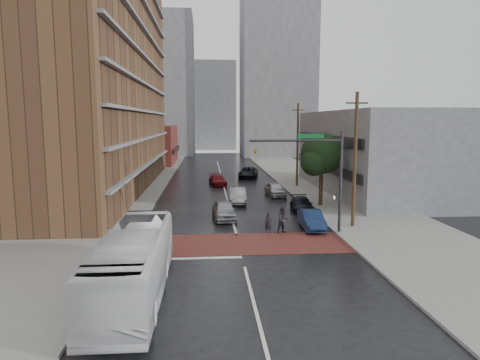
{
  "coord_description": "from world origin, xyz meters",
  "views": [
    {
      "loc": [
        -1.97,
        -26.39,
        7.93
      ],
      "look_at": [
        0.48,
        5.48,
        3.5
      ],
      "focal_mm": 32.0,
      "sensor_mm": 36.0,
      "label": 1
    }
  ],
  "objects": [
    {
      "name": "utility_pole_far",
      "position": [
        8.8,
        24.0,
        5.14
      ],
      "size": [
        1.6,
        0.26,
        10.0
      ],
      "color": "#473321",
      "rests_on": "ground"
    },
    {
      "name": "car_travel_b",
      "position": [
        0.93,
        14.36,
        0.73
      ],
      "size": [
        1.69,
        4.48,
        1.46
      ],
      "primitive_type": "imported",
      "rotation": [
        0.0,
        0.0,
        -0.03
      ],
      "color": "#A1A4A9",
      "rests_on": "ground"
    },
    {
      "name": "crosswalk",
      "position": [
        0.0,
        0.5,
        0.01
      ],
      "size": [
        14.0,
        5.0,
        0.02
      ],
      "primitive_type": "cube",
      "color": "maroon",
      "rests_on": "ground"
    },
    {
      "name": "suv_travel",
      "position": [
        3.74,
        32.88,
        0.76
      ],
      "size": [
        3.37,
        5.78,
        1.51
      ],
      "primitive_type": "imported",
      "rotation": [
        0.0,
        0.0,
        -0.17
      ],
      "color": "black",
      "rests_on": "ground"
    },
    {
      "name": "pedestrian_b",
      "position": [
        3.37,
        3.0,
        0.93
      ],
      "size": [
        1.09,
        0.98,
        1.86
      ],
      "primitive_type": "imported",
      "rotation": [
        0.0,
        0.0,
        0.36
      ],
      "color": "#272127",
      "rests_on": "ground"
    },
    {
      "name": "signal_mast",
      "position": [
        5.85,
        2.5,
        4.73
      ],
      "size": [
        6.5,
        0.3,
        7.2
      ],
      "color": "#2D2D33",
      "rests_on": "ground"
    },
    {
      "name": "distant_tower_center",
      "position": [
        0.0,
        95.0,
        12.0
      ],
      "size": [
        12.0,
        10.0,
        24.0
      ],
      "primitive_type": "cube",
      "color": "gray",
      "rests_on": "ground"
    },
    {
      "name": "car_travel_a",
      "position": [
        -0.67,
        7.55,
        0.75
      ],
      "size": [
        2.07,
        4.51,
        1.5
      ],
      "primitive_type": "imported",
      "rotation": [
        0.0,
        0.0,
        0.07
      ],
      "color": "#A1A3A9",
      "rests_on": "ground"
    },
    {
      "name": "distant_tower_west",
      "position": [
        -14.0,
        78.0,
        16.0
      ],
      "size": [
        18.0,
        16.0,
        32.0
      ],
      "primitive_type": "cube",
      "color": "gray",
      "rests_on": "ground"
    },
    {
      "name": "car_parked_near",
      "position": [
        5.68,
        4.0,
        0.69
      ],
      "size": [
        1.56,
        4.2,
        1.37
      ],
      "primitive_type": "imported",
      "rotation": [
        0.0,
        0.0,
        -0.03
      ],
      "color": "#142447",
      "rests_on": "ground"
    },
    {
      "name": "distant_tower_east",
      "position": [
        14.0,
        72.0,
        18.0
      ],
      "size": [
        16.0,
        14.0,
        36.0
      ],
      "primitive_type": "cube",
      "color": "gray",
      "rests_on": "ground"
    },
    {
      "name": "utility_pole_near",
      "position": [
        8.8,
        4.0,
        5.14
      ],
      "size": [
        1.6,
        0.26,
        10.0
      ],
      "color": "#473321",
      "rests_on": "ground"
    },
    {
      "name": "storefront_west",
      "position": [
        -12.0,
        54.0,
        3.5
      ],
      "size": [
        8.0,
        16.0,
        7.0
      ],
      "primitive_type": "cube",
      "color": "maroon",
      "rests_on": "ground"
    },
    {
      "name": "pedestrian_a",
      "position": [
        2.32,
        3.0,
        0.73
      ],
      "size": [
        0.58,
        0.42,
        1.46
      ],
      "primitive_type": "imported",
      "rotation": [
        0.0,
        0.0,
        -0.14
      ],
      "color": "black",
      "rests_on": "ground"
    },
    {
      "name": "ground",
      "position": [
        0.0,
        0.0,
        0.0
      ],
      "size": [
        160.0,
        160.0,
        0.0
      ],
      "primitive_type": "plane",
      "color": "black",
      "rests_on": "ground"
    },
    {
      "name": "car_parked_mid",
      "position": [
        6.3,
        10.0,
        0.62
      ],
      "size": [
        1.97,
        4.36,
        1.24
      ],
      "primitive_type": "imported",
      "rotation": [
        0.0,
        0.0,
        -0.05
      ],
      "color": "black",
      "rests_on": "ground"
    },
    {
      "name": "transit_bus",
      "position": [
        -5.33,
        -7.46,
        1.55
      ],
      "size": [
        2.65,
        11.11,
        3.09
      ],
      "primitive_type": "imported",
      "rotation": [
        0.0,
        0.0,
        0.0
      ],
      "color": "silver",
      "rests_on": "ground"
    },
    {
      "name": "car_parked_far",
      "position": [
        5.2,
        18.04,
        0.72
      ],
      "size": [
        2.08,
        4.34,
        1.43
      ],
      "primitive_type": "imported",
      "rotation": [
        0.0,
        0.0,
        0.09
      ],
      "color": "#AFB0B7",
      "rests_on": "ground"
    },
    {
      "name": "street_tree",
      "position": [
        8.52,
        12.03,
        4.73
      ],
      "size": [
        4.2,
        4.1,
        6.9
      ],
      "color": "#332319",
      "rests_on": "ground"
    },
    {
      "name": "car_travel_c",
      "position": [
        -0.71,
        26.33,
        0.64
      ],
      "size": [
        2.4,
        4.62,
        1.28
      ],
      "primitive_type": "imported",
      "rotation": [
        0.0,
        0.0,
        0.14
      ],
      "color": "maroon",
      "rests_on": "ground"
    },
    {
      "name": "building_east",
      "position": [
        16.5,
        20.0,
        4.5
      ],
      "size": [
        11.0,
        26.0,
        9.0
      ],
      "primitive_type": "cube",
      "color": "gray",
      "rests_on": "ground"
    },
    {
      "name": "sidewalk_east",
      "position": [
        11.5,
        25.0,
        0.07
      ],
      "size": [
        9.0,
        90.0,
        0.15
      ],
      "primitive_type": "cube",
      "color": "gray",
      "rests_on": "ground"
    },
    {
      "name": "sidewalk_west",
      "position": [
        -11.5,
        25.0,
        0.07
      ],
      "size": [
        9.0,
        90.0,
        0.15
      ],
      "primitive_type": "cube",
      "color": "gray",
      "rests_on": "ground"
    },
    {
      "name": "apartment_block",
      "position": [
        -14.0,
        24.0,
        14.0
      ],
      "size": [
        10.0,
        44.0,
        28.0
      ],
      "primitive_type": "cube",
      "color": "brown",
      "rests_on": "ground"
    }
  ]
}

